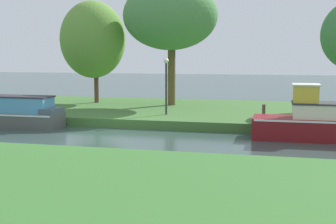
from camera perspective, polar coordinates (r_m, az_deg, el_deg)
ground_plane at (r=18.61m, az=-8.09°, el=-2.98°), size 120.00×120.00×0.00m
riverbank_far at (r=25.14m, az=-2.18°, el=0.17°), size 72.00×10.00×0.40m
slate_barge at (r=21.70m, az=-18.44°, el=-0.18°), size 4.39×1.44×1.43m
willow_tree_left at (r=27.33m, az=-9.35°, el=8.89°), size 3.79×3.79×5.97m
willow_tree_centre at (r=25.72m, az=0.27°, el=11.91°), size 5.28×4.45×6.92m
lamp_post at (r=21.79m, az=-0.23°, el=4.15°), size 0.24×0.24×2.69m
mooring_post_near at (r=19.90m, az=11.84°, el=-0.14°), size 0.14×0.14×0.75m
mooring_post_far at (r=22.80m, az=-15.63°, el=0.82°), size 0.17×0.17×0.89m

